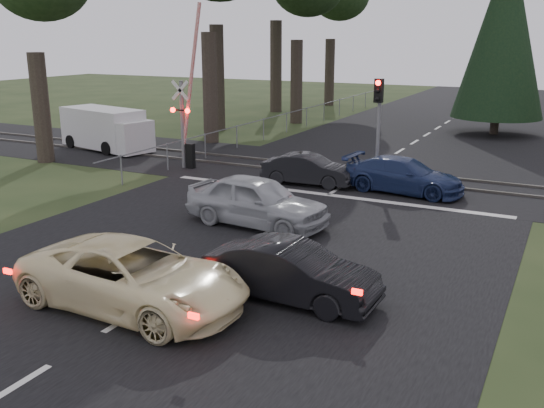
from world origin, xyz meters
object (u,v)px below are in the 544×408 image
Objects in this scene: traffic_signal_center at (378,113)px; dark_hatchback at (292,273)px; crossing_signal at (187,122)px; blue_sedan at (404,176)px; dark_car_far at (308,170)px; cream_coupe at (133,276)px; white_van at (108,129)px; silver_car at (257,201)px.

traffic_signal_center is 1.05× the size of dark_hatchback.
crossing_signal reaches higher than traffic_signal_center.
crossing_signal is 9.73m from blue_sedan.
blue_sedan reaches higher than dark_car_far.
dark_hatchback is 0.88× the size of blue_sedan.
cream_coupe reaches higher than dark_car_far.
cream_coupe is (-1.20, -13.26, -2.09)m from traffic_signal_center.
dark_hatchback is 0.69× the size of white_van.
traffic_signal_center is (8.27, 0.89, 0.75)m from crossing_signal.
dark_car_far is (-0.72, 5.60, -0.18)m from silver_car.
silver_car is 1.25× the size of dark_car_far.
silver_car is (6.68, -6.01, -1.28)m from crossing_signal.
blue_sedan is (2.55, 12.42, -0.07)m from cream_coupe.
white_van reaches higher than dark_car_far.
blue_sedan is 1.23× the size of dark_car_far.
blue_sedan is at bearing -86.66° from dark_car_far.
traffic_signal_center is at bearing -7.90° from silver_car.
dark_car_far is at bearing -3.91° from crossing_signal.
traffic_signal_center is at bearing -64.47° from dark_car_far.
blue_sedan is at bearing -20.80° from silver_car.
blue_sedan is 15.88m from white_van.
blue_sedan is at bearing 3.10° from dark_hatchback.
traffic_signal_center is at bearing 9.71° from dark_hatchback.
traffic_signal_center reaches higher than dark_hatchback.
crossing_signal is 9.07m from silver_car.
traffic_signal_center is at bearing 63.68° from blue_sedan.
traffic_signal_center is 14.56m from white_van.
crossing_signal is at bearing -173.85° from traffic_signal_center.
traffic_signal_center is at bearing 9.17° from white_van.
cream_coupe reaches higher than blue_sedan.
crossing_signal is 6.50m from white_van.
crossing_signal reaches higher than silver_car.
blue_sedan is at bearing -32.05° from traffic_signal_center.
cream_coupe is at bearing 124.85° from dark_hatchback.
silver_car is (-1.60, -6.90, -2.03)m from traffic_signal_center.
white_van is at bearing 63.67° from silver_car.
blue_sedan is 3.69m from dark_car_far.
cream_coupe is 1.42× the size of dark_car_far.
traffic_signal_center is 7.37m from silver_car.
crossing_signal is at bearing 96.01° from blue_sedan.
cream_coupe is 1.14× the size of silver_car.
cream_coupe is at bearing -178.39° from dark_car_far.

